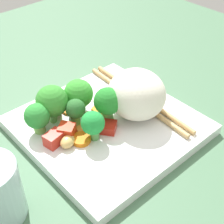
{
  "coord_description": "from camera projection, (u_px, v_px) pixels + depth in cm",
  "views": [
    {
      "loc": [
        27.15,
        30.08,
        36.59
      ],
      "look_at": [
        -0.45,
        0.5,
        3.74
      ],
      "focal_mm": 53.67,
      "sensor_mm": 36.0,
      "label": 1
    }
  ],
  "objects": [
    {
      "name": "carrot_slice_0",
      "position": [
        87.0,
        128.0,
        0.52
      ],
      "size": [
        3.61,
        3.61,
        0.44
      ],
      "primitive_type": "cylinder",
      "rotation": [
        0.0,
        0.0,
        1.72
      ],
      "color": "orange",
      "rests_on": "square_plate"
    },
    {
      "name": "pepper_chunk_0",
      "position": [
        67.0,
        132.0,
        0.5
      ],
      "size": [
        3.17,
        3.19,
        2.26
      ],
      "primitive_type": "cube",
      "rotation": [
        0.0,
        0.0,
        2.18
      ],
      "color": "red",
      "rests_on": "square_plate"
    },
    {
      "name": "broccoli_floret_1",
      "position": [
        79.0,
        94.0,
        0.53
      ],
      "size": [
        4.71,
        4.71,
        5.98
      ],
      "color": "#70B048",
      "rests_on": "square_plate"
    },
    {
      "name": "pepper_chunk_2",
      "position": [
        108.0,
        127.0,
        0.51
      ],
      "size": [
        3.48,
        3.52,
        1.39
      ],
      "primitive_type": "cube",
      "rotation": [
        0.0,
        0.0,
        0.61
      ],
      "color": "red",
      "rests_on": "square_plate"
    },
    {
      "name": "broccoli_floret_5",
      "position": [
        106.0,
        103.0,
        0.51
      ],
      "size": [
        4.32,
        4.32,
        6.34
      ],
      "color": "#64B151",
      "rests_on": "square_plate"
    },
    {
      "name": "carrot_slice_2",
      "position": [
        99.0,
        111.0,
        0.55
      ],
      "size": [
        2.65,
        2.65,
        0.5
      ],
      "primitive_type": "cylinder",
      "rotation": [
        0.0,
        0.0,
        1.65
      ],
      "color": "orange",
      "rests_on": "square_plate"
    },
    {
      "name": "carrot_slice_3",
      "position": [
        81.0,
        139.0,
        0.5
      ],
      "size": [
        3.78,
        3.78,
        0.75
      ],
      "primitive_type": "cylinder",
      "rotation": [
        0.0,
        0.0,
        3.58
      ],
      "color": "orange",
      "rests_on": "square_plate"
    },
    {
      "name": "rice_mound",
      "position": [
        137.0,
        94.0,
        0.52
      ],
      "size": [
        9.09,
        9.54,
        7.93
      ],
      "primitive_type": "ellipsoid",
      "rotation": [
        0.0,
        0.0,
        1.58
      ],
      "color": "white",
      "rests_on": "square_plate"
    },
    {
      "name": "broccoli_floret_0",
      "position": [
        75.0,
        110.0,
        0.51
      ],
      "size": [
        3.12,
        3.12,
        4.67
      ],
      "color": "#5EA048",
      "rests_on": "square_plate"
    },
    {
      "name": "pepper_chunk_1",
      "position": [
        54.0,
        139.0,
        0.49
      ],
      "size": [
        3.09,
        2.47,
        2.0
      ],
      "primitive_type": "cube",
      "rotation": [
        0.0,
        0.0,
        0.18
      ],
      "color": "red",
      "rests_on": "square_plate"
    },
    {
      "name": "broccoli_floret_3",
      "position": [
        52.0,
        101.0,
        0.51
      ],
      "size": [
        5.03,
        5.03,
        6.5
      ],
      "color": "#63B255",
      "rests_on": "square_plate"
    },
    {
      "name": "chopstick_pair",
      "position": [
        138.0,
        98.0,
        0.58
      ],
      "size": [
        3.96,
        24.08,
        0.81
      ],
      "rotation": [
        0.0,
        0.0,
        4.64
      ],
      "color": "tan",
      "rests_on": "square_plate"
    },
    {
      "name": "chicken_piece_0",
      "position": [
        69.0,
        143.0,
        0.48
      ],
      "size": [
        3.06,
        2.73,
        1.63
      ],
      "primitive_type": "ellipsoid",
      "rotation": [
        0.0,
        0.0,
        0.35
      ],
      "color": "#DAB061",
      "rests_on": "square_plate"
    },
    {
      "name": "broccoli_floret_4",
      "position": [
        37.0,
        117.0,
        0.5
      ],
      "size": [
        3.93,
        3.93,
        5.19
      ],
      "color": "#71AC4B",
      "rests_on": "square_plate"
    },
    {
      "name": "square_plate",
      "position": [
        108.0,
        126.0,
        0.54
      ],
      "size": [
        26.06,
        26.06,
        1.74
      ],
      "primitive_type": "cube",
      "rotation": [
        0.0,
        0.0,
        -0.02
      ],
      "color": "white",
      "rests_on": "ground_plane"
    },
    {
      "name": "chicken_piece_1",
      "position": [
        50.0,
        107.0,
        0.54
      ],
      "size": [
        4.98,
        4.99,
        2.79
      ],
      "primitive_type": "ellipsoid",
      "rotation": [
        0.0,
        0.0,
        0.8
      ],
      "color": "tan",
      "rests_on": "square_plate"
    },
    {
      "name": "carrot_slice_1",
      "position": [
        70.0,
        109.0,
        0.56
      ],
      "size": [
        3.78,
        3.78,
        0.43
      ],
      "primitive_type": "cylinder",
      "rotation": [
        0.0,
        0.0,
        3.52
      ],
      "color": "orange",
      "rests_on": "square_plate"
    },
    {
      "name": "ground_plane",
      "position": [
        108.0,
        134.0,
        0.55
      ],
      "size": [
        110.0,
        110.0,
        2.0
      ],
      "primitive_type": "cube",
      "color": "#466D4E"
    },
    {
      "name": "broccoli_floret_2",
      "position": [
        93.0,
        124.0,
        0.48
      ],
      "size": [
        3.54,
        3.54,
        5.1
      ],
      "color": "#54994A",
      "rests_on": "square_plate"
    }
  ]
}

